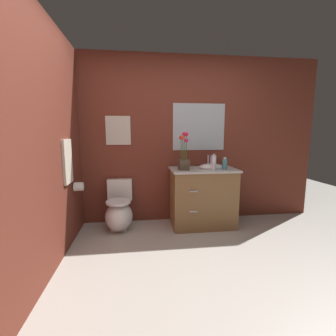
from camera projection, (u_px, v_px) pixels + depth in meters
The scene contains 13 objects.
ground_plane at pixel (198, 287), 2.07m from camera, with size 8.98×8.98×0.00m, color #B2ADA3.
wall_back at pixel (184, 140), 3.56m from camera, with size 4.19×0.05×2.50m, color maroon.
wall_left at pixel (46, 145), 2.20m from camera, with size 0.05×4.64×2.50m, color maroon.
toilet at pixel (119, 212), 3.29m from camera, with size 0.38×0.59×0.69m.
vanity_cabinet at pixel (203, 197), 3.39m from camera, with size 0.94×0.56×1.03m.
flower_vase at pixel (184, 158), 3.18m from camera, with size 0.14×0.14×0.52m.
soap_bottle at pixel (225, 164), 3.23m from camera, with size 0.07×0.07×0.17m.
lotion_bottle at pixel (214, 163), 3.19m from camera, with size 0.06×0.06×0.22m.
hand_wash_bottle at pixel (212, 162), 3.46m from camera, with size 0.06×0.06×0.18m.
wall_poster at pixel (118, 130), 3.38m from camera, with size 0.36×0.01×0.42m, color beige.
wall_mirror at pixel (199, 127), 3.52m from camera, with size 0.80×0.01×0.70m, color #B2BCC6.
hanging_towel at pixel (67, 162), 2.71m from camera, with size 0.03×0.28×0.52m, color beige.
toilet_paper_roll at pixel (79, 187), 2.97m from camera, with size 0.11×0.11×0.11m, color white.
Camera 1 is at (-0.50, -1.84, 1.37)m, focal length 24.74 mm.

